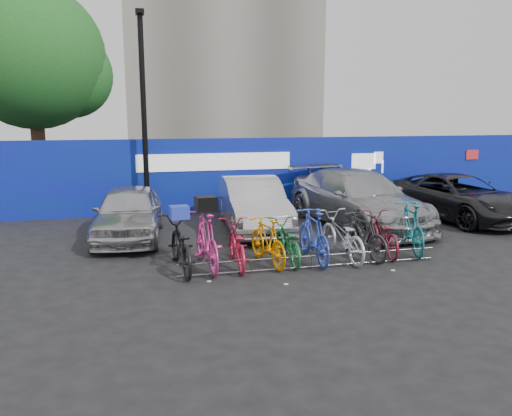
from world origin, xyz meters
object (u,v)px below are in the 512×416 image
object	(u,v)px
bike_6	(342,236)
bike_8	(382,234)
bike_3	(268,241)
bike_9	(411,227)
car_1	(253,204)
bike_5	(314,236)
tree	(39,61)
bike_4	(287,242)
car_0	(129,212)
bike_1	(206,240)
bike_2	(236,244)
bike_0	(180,245)
car_2	(357,198)
car_3	(457,197)
bike_7	(363,235)
lamppost	(144,111)
bike_rack	(312,261)

from	to	relation	value
bike_6	bike_8	xyz separation A→B (m)	(1.05, 0.13, -0.04)
bike_3	bike_9	world-z (taller)	bike_9
car_1	bike_9	distance (m)	4.35
bike_5	bike_9	distance (m)	2.46
tree	bike_6	distance (m)	13.47
bike_4	car_1	bearing A→B (deg)	-89.91
car_1	bike_9	world-z (taller)	car_1
car_0	bike_1	xyz separation A→B (m)	(1.60, -2.98, -0.08)
bike_8	bike_2	bearing A→B (deg)	8.47
bike_2	bike_5	distance (m)	1.71
bike_9	bike_8	bearing A→B (deg)	14.92
bike_0	car_2	bearing A→B (deg)	-155.03
car_3	bike_7	world-z (taller)	car_3
bike_9	lamppost	bearing A→B (deg)	-28.54
bike_8	bike_7	bearing A→B (deg)	23.92
lamppost	bike_7	distance (m)	7.66
car_0	bike_1	distance (m)	3.39
bike_2	bike_0	bearing A→B (deg)	2.38
bike_1	bike_5	size ratio (longest dim) A/B	1.06
car_2	bike_8	bearing A→B (deg)	-112.99
bike_3	car_1	bearing A→B (deg)	-107.65
car_0	bike_0	distance (m)	3.20
bike_2	bike_9	world-z (taller)	bike_9
car_3	bike_6	bearing A→B (deg)	-158.83
car_1	bike_6	xyz separation A→B (m)	(1.28, -3.24, -0.20)
bike_0	bike_8	world-z (taller)	bike_0
lamppost	bike_3	world-z (taller)	lamppost
bike_1	bike_8	bearing A→B (deg)	177.08
bike_rack	car_2	xyz separation A→B (m)	(2.67, 3.61, 0.63)
bike_0	bike_4	size ratio (longest dim) A/B	1.19
car_1	car_0	bearing A→B (deg)	-172.76
bike_3	bike_7	size ratio (longest dim) A/B	0.99
car_0	bike_3	world-z (taller)	car_0
bike_1	bike_9	bearing A→B (deg)	177.04
car_0	bike_4	distance (m)	4.48
bike_7	car_0	bearing A→B (deg)	-42.31
car_0	car_2	distance (m)	6.39
car_2	bike_6	size ratio (longest dim) A/B	2.74
bike_4	bike_7	distance (m)	1.74
bike_2	bike_6	distance (m)	2.38
tree	car_3	distance (m)	15.20
lamppost	bike_2	xyz separation A→B (m)	(1.71, -5.45, -2.79)
bike_1	bike_7	xyz separation A→B (m)	(3.49, -0.07, -0.09)
bike_7	bike_5	bearing A→B (deg)	-11.64
car_1	bike_4	xyz separation A→B (m)	(0.02, -3.21, -0.26)
car_1	bike_7	size ratio (longest dim) A/B	2.51
lamppost	bike_6	bearing A→B (deg)	-53.08
bike_0	bike_1	xyz separation A→B (m)	(0.55, 0.03, 0.07)
tree	bike_5	distance (m)	13.12
bike_4	bike_rack	bearing A→B (deg)	121.46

